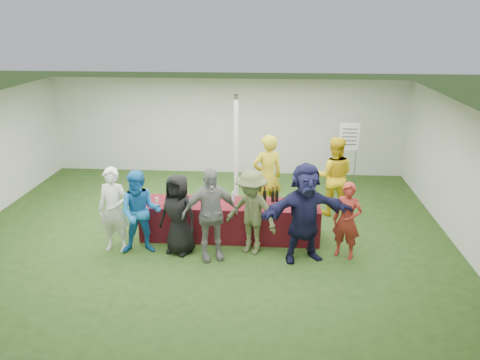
# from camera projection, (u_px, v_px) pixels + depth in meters

# --- Properties ---
(ground) EXTENTS (60.00, 60.00, 0.00)m
(ground) POSITION_uv_depth(u_px,v_px,m) (208.00, 231.00, 9.94)
(ground) COLOR #284719
(ground) RESTS_ON ground
(tent) EXTENTS (10.00, 10.00, 10.00)m
(tent) POSITION_uv_depth(u_px,v_px,m) (236.00, 155.00, 10.59)
(tent) COLOR white
(tent) RESTS_ON ground
(serving_table) EXTENTS (3.60, 0.80, 0.75)m
(serving_table) POSITION_uv_depth(u_px,v_px,m) (230.00, 220.00, 9.54)
(serving_table) COLOR #610E13
(serving_table) RESTS_ON ground
(wine_bottles) EXTENTS (0.68, 0.16, 0.32)m
(wine_bottles) POSITION_uv_depth(u_px,v_px,m) (261.00, 196.00, 9.46)
(wine_bottles) COLOR black
(wine_bottles) RESTS_ON serving_table
(wine_glasses) EXTENTS (2.77, 0.16, 0.16)m
(wine_glasses) POSITION_uv_depth(u_px,v_px,m) (205.00, 202.00, 9.17)
(wine_glasses) COLOR silver
(wine_glasses) RESTS_ON serving_table
(water_bottle) EXTENTS (0.07, 0.07, 0.23)m
(water_bottle) POSITION_uv_depth(u_px,v_px,m) (233.00, 197.00, 9.45)
(water_bottle) COLOR silver
(water_bottle) RESTS_ON serving_table
(bar_towel) EXTENTS (0.25, 0.18, 0.03)m
(bar_towel) POSITION_uv_depth(u_px,v_px,m) (305.00, 204.00, 9.35)
(bar_towel) COLOR white
(bar_towel) RESTS_ON serving_table
(dump_bucket) EXTENTS (0.26, 0.26, 0.18)m
(dump_bucket) POSITION_uv_depth(u_px,v_px,m) (311.00, 205.00, 9.06)
(dump_bucket) COLOR slate
(dump_bucket) RESTS_ON serving_table
(wine_list_sign) EXTENTS (0.50, 0.03, 1.80)m
(wine_list_sign) POSITION_uv_depth(u_px,v_px,m) (349.00, 142.00, 11.80)
(wine_list_sign) COLOR slate
(wine_list_sign) RESTS_ON ground
(staff_pourer) EXTENTS (0.82, 0.68, 1.91)m
(staff_pourer) POSITION_uv_depth(u_px,v_px,m) (267.00, 177.00, 10.33)
(staff_pourer) COLOR gold
(staff_pourer) RESTS_ON ground
(staff_back) EXTENTS (0.93, 0.75, 1.81)m
(staff_back) POSITION_uv_depth(u_px,v_px,m) (334.00, 176.00, 10.52)
(staff_back) COLOR gold
(staff_back) RESTS_ON ground
(customer_0) EXTENTS (0.65, 0.46, 1.67)m
(customer_0) POSITION_uv_depth(u_px,v_px,m) (114.00, 210.00, 8.87)
(customer_0) COLOR silver
(customer_0) RESTS_ON ground
(customer_1) EXTENTS (0.88, 0.74, 1.64)m
(customer_1) POSITION_uv_depth(u_px,v_px,m) (140.00, 213.00, 8.79)
(customer_1) COLOR #1865B2
(customer_1) RESTS_ON ground
(customer_2) EXTENTS (0.90, 0.75, 1.57)m
(customer_2) POSITION_uv_depth(u_px,v_px,m) (178.00, 214.00, 8.80)
(customer_2) COLOR black
(customer_2) RESTS_ON ground
(customer_3) EXTENTS (1.13, 0.76, 1.78)m
(customer_3) POSITION_uv_depth(u_px,v_px,m) (210.00, 214.00, 8.53)
(customer_3) COLOR slate
(customer_3) RESTS_ON ground
(customer_4) EXTENTS (1.23, 1.03, 1.65)m
(customer_4) POSITION_uv_depth(u_px,v_px,m) (251.00, 212.00, 8.77)
(customer_4) COLOR #4E5530
(customer_4) RESTS_ON ground
(customer_5) EXTENTS (1.82, 1.06, 1.87)m
(customer_5) POSITION_uv_depth(u_px,v_px,m) (305.00, 213.00, 8.49)
(customer_5) COLOR #161739
(customer_5) RESTS_ON ground
(customer_6) EXTENTS (0.63, 0.54, 1.47)m
(customer_6) POSITION_uv_depth(u_px,v_px,m) (347.00, 221.00, 8.64)
(customer_6) COLOR maroon
(customer_6) RESTS_ON ground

